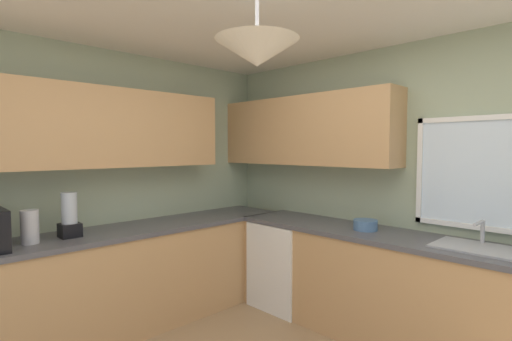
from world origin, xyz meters
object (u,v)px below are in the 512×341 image
Objects in this scene: dishwasher at (288,263)px; kettle at (30,227)px; blender_appliance at (69,217)px; sink_assembly at (476,247)px; bowl at (365,225)px.

kettle is at bearing -106.31° from dishwasher.
blender_appliance reaches higher than kettle.
sink_assembly is (2.37, 2.22, -0.12)m from kettle.
sink_assembly is (1.73, 0.04, 0.49)m from dishwasher.
blender_appliance reaches higher than dishwasher.
bowl reaches higher than dishwasher.
kettle reaches higher than dishwasher.
dishwasher is 1.80m from sink_assembly.
bowl is at bearing 51.69° from blender_appliance.
kettle is 0.29m from blender_appliance.
bowl is at bearing 1.99° from dishwasher.
blender_appliance is (-0.66, -1.90, 0.64)m from dishwasher.
dishwasher is 1.01m from bowl.
blender_appliance is at bearing -140.96° from sink_assembly.
dishwasher is 1.62× the size of sink_assembly.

